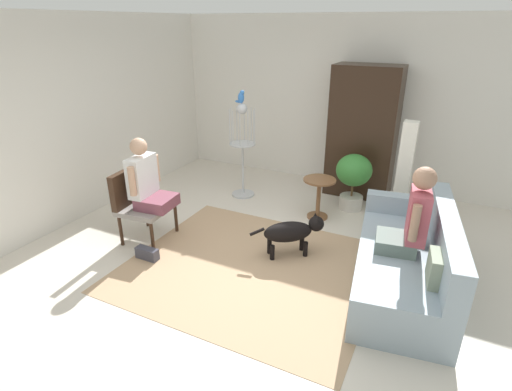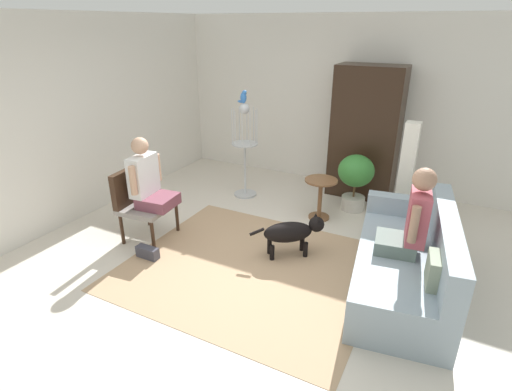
{
  "view_description": "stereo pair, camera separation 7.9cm",
  "coord_description": "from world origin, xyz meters",
  "px_view_note": "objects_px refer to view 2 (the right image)",
  "views": [
    {
      "loc": [
        1.7,
        -3.62,
        2.58
      ],
      "look_at": [
        -0.15,
        0.11,
        0.78
      ],
      "focal_mm": 28.14,
      "sensor_mm": 36.0,
      "label": 1
    },
    {
      "loc": [
        1.77,
        -3.59,
        2.58
      ],
      "look_at": [
        -0.15,
        0.11,
        0.78
      ],
      "focal_mm": 28.14,
      "sensor_mm": 36.0,
      "label": 2
    }
  ],
  "objects_px": {
    "bird_cage_stand": "(245,150)",
    "potted_plant": "(356,176)",
    "person_on_couch": "(412,220)",
    "armchair": "(140,197)",
    "dog": "(292,232)",
    "parrot": "(243,97)",
    "person_on_armchair": "(148,180)",
    "column_lamp": "(405,177)",
    "handbag": "(148,252)",
    "armoire_cabinet": "(366,133)",
    "couch": "(408,264)",
    "round_end_table": "(320,195)"
  },
  "relations": [
    {
      "from": "person_on_armchair",
      "to": "bird_cage_stand",
      "type": "distance_m",
      "value": 1.81
    },
    {
      "from": "person_on_couch",
      "to": "armoire_cabinet",
      "type": "relative_size",
      "value": 0.44
    },
    {
      "from": "person_on_couch",
      "to": "armchair",
      "type": "bearing_deg",
      "value": -173.99
    },
    {
      "from": "couch",
      "to": "armchair",
      "type": "distance_m",
      "value": 3.24
    },
    {
      "from": "bird_cage_stand",
      "to": "handbag",
      "type": "distance_m",
      "value": 2.3
    },
    {
      "from": "couch",
      "to": "person_on_couch",
      "type": "distance_m",
      "value": 0.51
    },
    {
      "from": "handbag",
      "to": "person_on_couch",
      "type": "bearing_deg",
      "value": 14.9
    },
    {
      "from": "round_end_table",
      "to": "person_on_couch",
      "type": "bearing_deg",
      "value": -42.6
    },
    {
      "from": "potted_plant",
      "to": "couch",
      "type": "bearing_deg",
      "value": -59.5
    },
    {
      "from": "dog",
      "to": "parrot",
      "type": "bearing_deg",
      "value": 135.88
    },
    {
      "from": "handbag",
      "to": "column_lamp",
      "type": "bearing_deg",
      "value": 41.33
    },
    {
      "from": "parrot",
      "to": "potted_plant",
      "type": "height_order",
      "value": "parrot"
    },
    {
      "from": "round_end_table",
      "to": "bird_cage_stand",
      "type": "xyz_separation_m",
      "value": [
        -1.34,
        0.25,
        0.39
      ]
    },
    {
      "from": "column_lamp",
      "to": "handbag",
      "type": "relative_size",
      "value": 5.14
    },
    {
      "from": "armchair",
      "to": "parrot",
      "type": "relative_size",
      "value": 4.8
    },
    {
      "from": "couch",
      "to": "armoire_cabinet",
      "type": "relative_size",
      "value": 1.03
    },
    {
      "from": "dog",
      "to": "person_on_couch",
      "type": "bearing_deg",
      "value": -5.09
    },
    {
      "from": "person_on_couch",
      "to": "parrot",
      "type": "distance_m",
      "value": 3.12
    },
    {
      "from": "column_lamp",
      "to": "handbag",
      "type": "distance_m",
      "value": 3.4
    },
    {
      "from": "round_end_table",
      "to": "column_lamp",
      "type": "height_order",
      "value": "column_lamp"
    },
    {
      "from": "column_lamp",
      "to": "armoire_cabinet",
      "type": "relative_size",
      "value": 0.72
    },
    {
      "from": "couch",
      "to": "potted_plant",
      "type": "height_order",
      "value": "couch"
    },
    {
      "from": "couch",
      "to": "dog",
      "type": "distance_m",
      "value": 1.31
    },
    {
      "from": "person_on_armchair",
      "to": "armchair",
      "type": "bearing_deg",
      "value": -174.02
    },
    {
      "from": "couch",
      "to": "column_lamp",
      "type": "distance_m",
      "value": 1.52
    },
    {
      "from": "dog",
      "to": "potted_plant",
      "type": "relative_size",
      "value": 0.88
    },
    {
      "from": "couch",
      "to": "column_lamp",
      "type": "bearing_deg",
      "value": 101.57
    },
    {
      "from": "couch",
      "to": "person_on_couch",
      "type": "bearing_deg",
      "value": -132.96
    },
    {
      "from": "bird_cage_stand",
      "to": "parrot",
      "type": "relative_size",
      "value": 7.72
    },
    {
      "from": "column_lamp",
      "to": "handbag",
      "type": "bearing_deg",
      "value": -138.67
    },
    {
      "from": "dog",
      "to": "column_lamp",
      "type": "xyz_separation_m",
      "value": [
        1.02,
        1.35,
        0.41
      ]
    },
    {
      "from": "couch",
      "to": "handbag",
      "type": "height_order",
      "value": "couch"
    },
    {
      "from": "person_on_couch",
      "to": "round_end_table",
      "type": "distance_m",
      "value": 1.84
    },
    {
      "from": "person_on_armchair",
      "to": "round_end_table",
      "type": "distance_m",
      "value": 2.34
    },
    {
      "from": "parrot",
      "to": "potted_plant",
      "type": "bearing_deg",
      "value": 9.04
    },
    {
      "from": "person_on_couch",
      "to": "person_on_armchair",
      "type": "bearing_deg",
      "value": -173.99
    },
    {
      "from": "person_on_armchair",
      "to": "armoire_cabinet",
      "type": "relative_size",
      "value": 0.43
    },
    {
      "from": "armoire_cabinet",
      "to": "handbag",
      "type": "relative_size",
      "value": 7.16
    },
    {
      "from": "dog",
      "to": "column_lamp",
      "type": "height_order",
      "value": "column_lamp"
    },
    {
      "from": "parrot",
      "to": "handbag",
      "type": "distance_m",
      "value": 2.66
    },
    {
      "from": "bird_cage_stand",
      "to": "potted_plant",
      "type": "xyz_separation_m",
      "value": [
        1.68,
        0.27,
        -0.23
      ]
    },
    {
      "from": "couch",
      "to": "person_on_armchair",
      "type": "relative_size",
      "value": 2.41
    },
    {
      "from": "person_on_armchair",
      "to": "dog",
      "type": "height_order",
      "value": "person_on_armchair"
    },
    {
      "from": "couch",
      "to": "potted_plant",
      "type": "xyz_separation_m",
      "value": [
        -1.0,
        1.69,
        0.22
      ]
    },
    {
      "from": "parrot",
      "to": "handbag",
      "type": "height_order",
      "value": "parrot"
    },
    {
      "from": "person_on_armchair",
      "to": "parrot",
      "type": "height_order",
      "value": "parrot"
    },
    {
      "from": "bird_cage_stand",
      "to": "person_on_armchair",
      "type": "bearing_deg",
      "value": -102.06
    },
    {
      "from": "armchair",
      "to": "armoire_cabinet",
      "type": "relative_size",
      "value": 0.45
    },
    {
      "from": "dog",
      "to": "handbag",
      "type": "height_order",
      "value": "dog"
    },
    {
      "from": "person_on_couch",
      "to": "potted_plant",
      "type": "xyz_separation_m",
      "value": [
        -0.97,
        1.72,
        -0.29
      ]
    }
  ]
}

